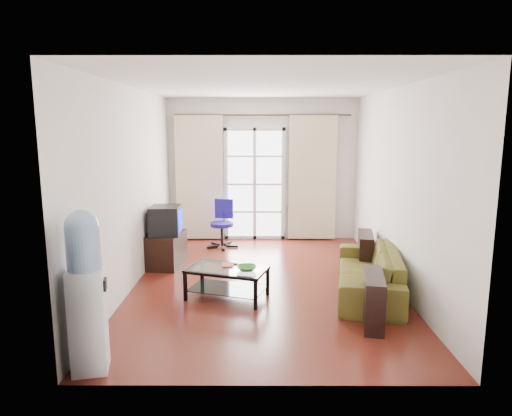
{
  "coord_description": "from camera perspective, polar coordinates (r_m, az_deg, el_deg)",
  "views": [
    {
      "loc": [
        -0.1,
        -6.15,
        2.18
      ],
      "look_at": [
        -0.12,
        0.35,
        1.01
      ],
      "focal_mm": 32.0,
      "sensor_mm": 36.0,
      "label": 1
    }
  ],
  "objects": [
    {
      "name": "curtain_left",
      "position": [
        8.76,
        -7.08,
        3.72
      ],
      "size": [
        0.9,
        0.07,
        2.35
      ],
      "primitive_type": "cube",
      "color": "beige",
      "rests_on": "curtain_rod"
    },
    {
      "name": "french_door",
      "position": [
        8.77,
        -0.17,
        2.98
      ],
      "size": [
        1.16,
        0.06,
        2.15
      ],
      "color": "white",
      "rests_on": "wall_back"
    },
    {
      "name": "ceiling",
      "position": [
        6.17,
        1.11,
        15.05
      ],
      "size": [
        5.2,
        5.2,
        0.0
      ],
      "primitive_type": "plane",
      "rotation": [
        3.14,
        0.0,
        0.0
      ],
      "color": "white",
      "rests_on": "wall_back"
    },
    {
      "name": "radiator",
      "position": [
        8.89,
        5.96,
        -1.84
      ],
      "size": [
        0.64,
        0.12,
        0.64
      ],
      "primitive_type": "cube",
      "color": "gray",
      "rests_on": "floor"
    },
    {
      "name": "remote",
      "position": [
        5.96,
        -3.07,
        -7.04
      ],
      "size": [
        0.16,
        0.11,
        0.02
      ],
      "primitive_type": "cube",
      "rotation": [
        0.0,
        0.0,
        0.47
      ],
      "color": "black",
      "rests_on": "coffee_table"
    },
    {
      "name": "wall_left",
      "position": [
        6.44,
        -15.18,
        2.46
      ],
      "size": [
        0.02,
        5.2,
        2.7
      ],
      "primitive_type": "cube",
      "color": "white",
      "rests_on": "floor"
    },
    {
      "name": "crt_tv",
      "position": [
        7.16,
        -11.38,
        -1.52
      ],
      "size": [
        0.5,
        0.49,
        0.44
      ],
      "rotation": [
        0.0,
        0.0,
        0.03
      ],
      "color": "black",
      "rests_on": "tv_stand"
    },
    {
      "name": "book",
      "position": [
        5.94,
        -4.27,
        -7.12
      ],
      "size": [
        0.19,
        0.23,
        0.02
      ],
      "primitive_type": "imported",
      "rotation": [
        0.0,
        0.0,
        0.1
      ],
      "color": "#B12D15",
      "rests_on": "coffee_table"
    },
    {
      "name": "sofa",
      "position": [
        6.26,
        13.9,
        -7.7
      ],
      "size": [
        2.24,
        1.48,
        0.57
      ],
      "primitive_type": "imported",
      "rotation": [
        0.0,
        0.0,
        -1.76
      ],
      "color": "olive",
      "rests_on": "floor"
    },
    {
      "name": "wall_back",
      "position": [
        8.79,
        0.81,
        4.81
      ],
      "size": [
        3.6,
        0.02,
        2.7
      ],
      "primitive_type": "cube",
      "color": "white",
      "rests_on": "floor"
    },
    {
      "name": "coffee_table",
      "position": [
        5.9,
        -3.64,
        -8.78
      ],
      "size": [
        1.12,
        0.85,
        0.4
      ],
      "rotation": [
        0.0,
        0.0,
        -0.31
      ],
      "color": "silver",
      "rests_on": "floor"
    },
    {
      "name": "water_cooler",
      "position": [
        4.32,
        -20.46,
        -9.42
      ],
      "size": [
        0.36,
        0.36,
        1.48
      ],
      "rotation": [
        0.0,
        0.0,
        0.22
      ],
      "color": "white",
      "rests_on": "floor"
    },
    {
      "name": "task_chair",
      "position": [
        8.33,
        -4.23,
        -3.17
      ],
      "size": [
        0.67,
        0.67,
        0.86
      ],
      "rotation": [
        0.0,
        0.0,
        -0.16
      ],
      "color": "black",
      "rests_on": "floor"
    },
    {
      "name": "curtain_rod",
      "position": [
        8.65,
        0.83,
        11.55
      ],
      "size": [
        3.3,
        0.04,
        0.04
      ],
      "primitive_type": "cylinder",
      "rotation": [
        0.0,
        1.57,
        0.0
      ],
      "color": "#4C3F2D",
      "rests_on": "wall_back"
    },
    {
      "name": "floor",
      "position": [
        6.53,
        1.03,
        -9.29
      ],
      "size": [
        5.2,
        5.2,
        0.0
      ],
      "primitive_type": "plane",
      "color": "maroon",
      "rests_on": "ground"
    },
    {
      "name": "curtain_right",
      "position": [
        8.75,
        7.06,
        3.72
      ],
      "size": [
        0.9,
        0.07,
        2.35
      ],
      "primitive_type": "cube",
      "color": "beige",
      "rests_on": "curtain_rod"
    },
    {
      "name": "bowl",
      "position": [
        5.73,
        -1.19,
        -7.53
      ],
      "size": [
        0.29,
        0.29,
        0.06
      ],
      "primitive_type": "imported",
      "rotation": [
        0.0,
        0.0,
        0.08
      ],
      "color": "green",
      "rests_on": "coffee_table"
    },
    {
      "name": "wall_right",
      "position": [
        6.49,
        17.18,
        2.42
      ],
      "size": [
        0.02,
        5.2,
        2.7
      ],
      "primitive_type": "cube",
      "color": "white",
      "rests_on": "floor"
    },
    {
      "name": "tv_stand",
      "position": [
        7.33,
        -11.17,
        -5.14
      ],
      "size": [
        0.57,
        0.77,
        0.53
      ],
      "primitive_type": "cube",
      "rotation": [
        0.0,
        0.0,
        -0.13
      ],
      "color": "black",
      "rests_on": "floor"
    },
    {
      "name": "wall_front",
      "position": [
        3.65,
        1.7,
        -2.93
      ],
      "size": [
        3.6,
        0.02,
        2.7
      ],
      "primitive_type": "cube",
      "color": "white",
      "rests_on": "floor"
    }
  ]
}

